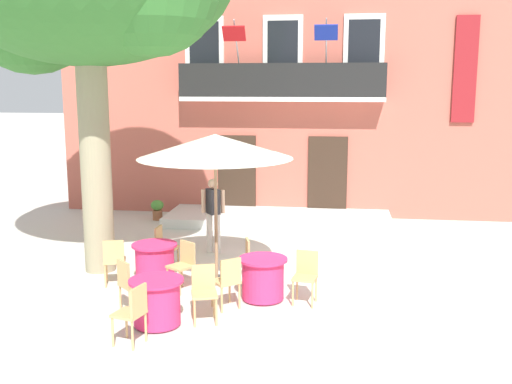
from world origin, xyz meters
TOP-DOWN VIEW (x-y plane):
  - ground_plane at (0.00, 0.00)m, footprint 120.00×120.00m
  - building_facade at (-0.81, 6.99)m, footprint 13.00×5.09m
  - entrance_step_platform at (-0.81, 3.98)m, footprint 6.06×2.04m
  - cafe_table_near_tree at (-2.65, -1.23)m, footprint 0.86×0.86m
  - cafe_chair_near_tree_0 at (-2.69, -0.48)m, footprint 0.42×0.42m
  - cafe_chair_near_tree_1 at (-3.34, -1.53)m, footprint 0.50×0.50m
  - cafe_chair_near_tree_2 at (-1.99, -1.59)m, footprint 0.56×0.56m
  - cafe_table_middle at (-0.48, -1.88)m, footprint 0.86×0.86m
  - cafe_chair_middle_0 at (0.27, -1.92)m, footprint 0.46×0.46m
  - cafe_chair_middle_1 at (-0.75, -1.18)m, footprint 0.49×0.49m
  - cafe_chair_middle_2 at (-1.01, -2.42)m, footprint 0.56×0.56m
  - cafe_table_front at (-1.99, -3.25)m, footprint 0.86×0.86m
  - cafe_chair_front_0 at (-2.11, -3.99)m, footprint 0.49×0.49m
  - cafe_chair_front_1 at (-1.29, -2.96)m, footprint 0.50×0.50m
  - cafe_chair_front_2 at (-2.59, -2.79)m, footprint 0.57×0.57m
  - cafe_umbrella at (-1.48, -1.05)m, footprint 2.90×2.90m
  - ground_planter_left at (-4.19, 3.92)m, footprint 0.35×0.35m
  - pedestrian_near_entrance at (-1.96, 0.95)m, footprint 0.53×0.40m

SIDE VIEW (x-z plane):
  - ground_plane at x=0.00m, z-range 0.00..0.00m
  - entrance_step_platform at x=-0.81m, z-range 0.00..0.25m
  - ground_planter_left at x=-4.19m, z-range 0.04..0.60m
  - cafe_table_near_tree at x=-2.65m, z-range 0.01..0.77m
  - cafe_table_middle at x=-0.48m, z-range 0.01..0.77m
  - cafe_table_front at x=-1.99m, z-range 0.01..0.77m
  - cafe_chair_near_tree_0 at x=-2.69m, z-range 0.07..0.98m
  - cafe_chair_near_tree_1 at x=-3.34m, z-range 0.07..0.98m
  - cafe_chair_near_tree_2 at x=-1.99m, z-range 0.07..0.98m
  - cafe_chair_middle_0 at x=0.27m, z-range 0.07..0.98m
  - cafe_chair_middle_1 at x=-0.75m, z-range 0.07..0.98m
  - cafe_chair_middle_2 at x=-1.01m, z-range 0.07..0.98m
  - cafe_chair_front_0 at x=-2.11m, z-range 0.07..0.98m
  - cafe_chair_front_1 at x=-1.29m, z-range 0.07..0.98m
  - cafe_chair_front_2 at x=-2.59m, z-range 0.07..0.98m
  - pedestrian_near_entrance at x=-1.96m, z-range 0.11..1.80m
  - cafe_umbrella at x=-1.48m, z-range 1.19..4.04m
  - building_facade at x=-0.81m, z-range 0.00..7.50m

